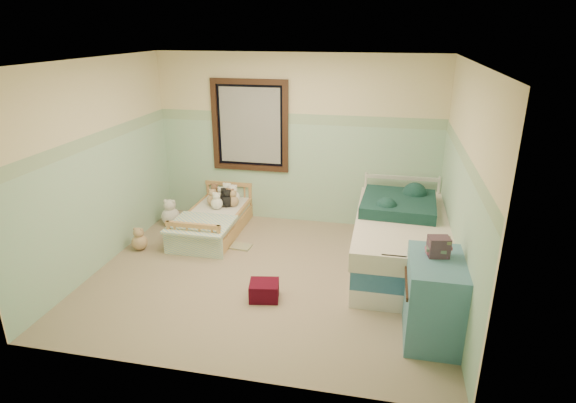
% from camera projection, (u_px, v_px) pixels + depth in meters
% --- Properties ---
extents(floor, '(4.20, 3.60, 0.02)m').
position_uv_depth(floor, '(268.00, 276.00, 5.73)').
color(floor, '#7A6D52').
rests_on(floor, ground).
extents(ceiling, '(4.20, 3.60, 0.02)m').
position_uv_depth(ceiling, '(264.00, 60.00, 4.85)').
color(ceiling, white).
rests_on(ceiling, wall_back).
extents(wall_back, '(4.20, 0.04, 2.50)m').
position_uv_depth(wall_back, '(297.00, 141.00, 6.94)').
color(wall_back, beige).
rests_on(wall_back, floor).
extents(wall_front, '(4.20, 0.04, 2.50)m').
position_uv_depth(wall_front, '(208.00, 245.00, 3.64)').
color(wall_front, beige).
rests_on(wall_front, floor).
extents(wall_left, '(0.04, 3.60, 2.50)m').
position_uv_depth(wall_left, '(98.00, 166.00, 5.70)').
color(wall_left, beige).
rests_on(wall_left, floor).
extents(wall_right, '(0.04, 3.60, 2.50)m').
position_uv_depth(wall_right, '(463.00, 189.00, 4.89)').
color(wall_right, beige).
rests_on(wall_right, floor).
extents(wainscot_mint, '(4.20, 0.01, 1.50)m').
position_uv_depth(wainscot_mint, '(296.00, 174.00, 7.11)').
color(wainscot_mint, '#A3C2A5').
rests_on(wainscot_mint, floor).
extents(border_strip, '(4.20, 0.01, 0.15)m').
position_uv_depth(border_strip, '(297.00, 119.00, 6.82)').
color(border_strip, '#498151').
rests_on(border_strip, wall_back).
extents(window_frame, '(1.16, 0.06, 1.36)m').
position_uv_depth(window_frame, '(250.00, 126.00, 6.97)').
color(window_frame, black).
rests_on(window_frame, wall_back).
extents(window_blinds, '(0.92, 0.01, 1.12)m').
position_uv_depth(window_blinds, '(250.00, 126.00, 6.98)').
color(window_blinds, '#B0B0AD').
rests_on(window_blinds, window_frame).
extents(toddler_bed_frame, '(0.75, 1.51, 0.19)m').
position_uv_depth(toddler_bed_frame, '(214.00, 227.00, 6.87)').
color(toddler_bed_frame, '#A56F3D').
rests_on(toddler_bed_frame, floor).
extents(toddler_mattress, '(0.69, 1.44, 0.12)m').
position_uv_depth(toddler_mattress, '(213.00, 217.00, 6.81)').
color(toddler_mattress, white).
rests_on(toddler_mattress, toddler_bed_frame).
extents(patchwork_quilt, '(0.82, 0.75, 0.03)m').
position_uv_depth(patchwork_quilt, '(201.00, 224.00, 6.36)').
color(patchwork_quilt, '#7BB1D0').
rests_on(patchwork_quilt, toddler_mattress).
extents(plush_bed_brown, '(0.18, 0.18, 0.18)m').
position_uv_depth(plush_bed_brown, '(215.00, 195.00, 7.25)').
color(plush_bed_brown, brown).
rests_on(plush_bed_brown, toddler_mattress).
extents(plush_bed_white, '(0.20, 0.20, 0.20)m').
position_uv_depth(plush_bed_white, '(227.00, 195.00, 7.21)').
color(plush_bed_white, white).
rests_on(plush_bed_white, toddler_mattress).
extents(plush_bed_tan, '(0.17, 0.17, 0.17)m').
position_uv_depth(plush_bed_tan, '(213.00, 200.00, 7.04)').
color(plush_bed_tan, tan).
rests_on(plush_bed_tan, toddler_mattress).
extents(plush_bed_dark, '(0.18, 0.18, 0.18)m').
position_uv_depth(plush_bed_dark, '(228.00, 201.00, 6.99)').
color(plush_bed_dark, black).
rests_on(plush_bed_dark, toddler_mattress).
extents(plush_floor_cream, '(0.27, 0.27, 0.27)m').
position_uv_depth(plush_floor_cream, '(171.00, 216.00, 7.13)').
color(plush_floor_cream, white).
rests_on(plush_floor_cream, floor).
extents(plush_floor_tan, '(0.21, 0.21, 0.21)m').
position_uv_depth(plush_floor_tan, '(140.00, 242.00, 6.35)').
color(plush_floor_tan, tan).
rests_on(plush_floor_tan, floor).
extents(twin_bed_frame, '(1.06, 2.12, 0.22)m').
position_uv_depth(twin_bed_frame, '(399.00, 259.00, 5.89)').
color(twin_bed_frame, silver).
rests_on(twin_bed_frame, floor).
extents(twin_boxspring, '(1.06, 2.12, 0.22)m').
position_uv_depth(twin_boxspring, '(400.00, 243.00, 5.81)').
color(twin_boxspring, navy).
rests_on(twin_boxspring, twin_bed_frame).
extents(twin_mattress, '(1.10, 2.16, 0.22)m').
position_uv_depth(twin_mattress, '(402.00, 226.00, 5.74)').
color(twin_mattress, beige).
rests_on(twin_mattress, twin_boxspring).
extents(teal_blanket, '(0.95, 1.00, 0.14)m').
position_uv_depth(teal_blanket, '(399.00, 204.00, 5.96)').
color(teal_blanket, '#0C2C29').
rests_on(teal_blanket, twin_mattress).
extents(dresser, '(0.51, 0.81, 0.81)m').
position_uv_depth(dresser, '(434.00, 299.00, 4.48)').
color(dresser, teal).
rests_on(dresser, floor).
extents(book_stack, '(0.22, 0.18, 0.19)m').
position_uv_depth(book_stack, '(439.00, 247.00, 4.39)').
color(book_stack, brown).
rests_on(book_stack, dresser).
extents(red_pillow, '(0.36, 0.33, 0.20)m').
position_uv_depth(red_pillow, '(264.00, 290.00, 5.20)').
color(red_pillow, maroon).
rests_on(red_pillow, floor).
extents(floor_book, '(0.29, 0.23, 0.02)m').
position_uv_depth(floor_book, '(241.00, 247.00, 6.44)').
color(floor_book, yellow).
rests_on(floor_book, floor).
extents(extra_plush_0, '(0.21, 0.21, 0.21)m').
position_uv_depth(extra_plush_0, '(233.00, 198.00, 7.07)').
color(extra_plush_0, white).
rests_on(extra_plush_0, toddler_mattress).
extents(extra_plush_1, '(0.16, 0.16, 0.16)m').
position_uv_depth(extra_plush_1, '(225.00, 198.00, 7.14)').
color(extra_plush_1, black).
rests_on(extra_plush_1, toddler_mattress).
extents(extra_plush_2, '(0.19, 0.19, 0.19)m').
position_uv_depth(extra_plush_2, '(231.00, 200.00, 7.03)').
color(extra_plush_2, brown).
rests_on(extra_plush_2, toddler_mattress).
extents(extra_plush_3, '(0.17, 0.17, 0.17)m').
position_uv_depth(extra_plush_3, '(233.00, 201.00, 7.01)').
color(extra_plush_3, tan).
rests_on(extra_plush_3, toddler_mattress).
extents(extra_plush_4, '(0.17, 0.17, 0.17)m').
position_uv_depth(extra_plush_4, '(217.00, 203.00, 6.90)').
color(extra_plush_4, white).
rests_on(extra_plush_4, toddler_mattress).
extents(extra_plush_5, '(0.16, 0.16, 0.16)m').
position_uv_depth(extra_plush_5, '(221.00, 197.00, 7.20)').
color(extra_plush_5, white).
rests_on(extra_plush_5, toddler_mattress).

